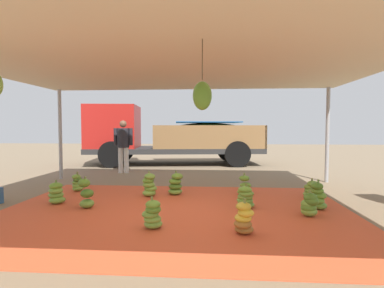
{
  "coord_description": "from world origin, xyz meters",
  "views": [
    {
      "loc": [
        0.71,
        -5.29,
        1.5
      ],
      "look_at": [
        0.15,
        2.26,
        1.1
      ],
      "focal_mm": 28.47,
      "sensor_mm": 36.0,
      "label": 1
    }
  ],
  "objects": [
    {
      "name": "banana_bunch_8",
      "position": [
        1.29,
        0.38,
        0.2
      ],
      "size": [
        0.42,
        0.43,
        0.46
      ],
      "color": "#60932D",
      "rests_on": "tarp_orange"
    },
    {
      "name": "banana_bunch_10",
      "position": [
        -0.15,
        1.38,
        0.23
      ],
      "size": [
        0.41,
        0.41,
        0.53
      ],
      "color": "#75A83D",
      "rests_on": "tarp_orange"
    },
    {
      "name": "tarp_orange",
      "position": [
        0.0,
        0.0,
        0.01
      ],
      "size": [
        6.31,
        4.69,
        0.01
      ],
      "primitive_type": "cube",
      "color": "#D1512D",
      "rests_on": "ground"
    },
    {
      "name": "banana_bunch_9",
      "position": [
        2.31,
        -0.1,
        0.2
      ],
      "size": [
        0.38,
        0.38,
        0.44
      ],
      "color": "#75A83D",
      "rests_on": "tarp_orange"
    },
    {
      "name": "banana_bunch_1",
      "position": [
        -2.53,
        1.61,
        0.2
      ],
      "size": [
        0.35,
        0.36,
        0.46
      ],
      "color": "#75A83D",
      "rests_on": "tarp_orange"
    },
    {
      "name": "cargo_truck_main",
      "position": [
        -1.21,
        7.12,
        1.19
      ],
      "size": [
        7.21,
        3.1,
        2.4
      ],
      "color": "#2D2D2D",
      "rests_on": "ground"
    },
    {
      "name": "ground_plane",
      "position": [
        0.0,
        3.0,
        0.0
      ],
      "size": [
        40.0,
        40.0,
        0.0
      ],
      "primitive_type": "plane",
      "color": "#7F6B51"
    },
    {
      "name": "banana_bunch_5",
      "position": [
        2.78,
        1.32,
        0.18
      ],
      "size": [
        0.43,
        0.42,
        0.41
      ],
      "color": "#6B9E38",
      "rests_on": "tarp_orange"
    },
    {
      "name": "banana_bunch_6",
      "position": [
        1.37,
        1.46,
        0.21
      ],
      "size": [
        0.41,
        0.39,
        0.49
      ],
      "color": "#60932D",
      "rests_on": "tarp_orange"
    },
    {
      "name": "banana_bunch_11",
      "position": [
        2.6,
        0.37,
        0.24
      ],
      "size": [
        0.38,
        0.35,
        0.55
      ],
      "color": "#6B9E38",
      "rests_on": "tarp_orange"
    },
    {
      "name": "tent_canopy",
      "position": [
        -0.01,
        -0.1,
        2.59
      ],
      "size": [
        8.0,
        7.0,
        2.67
      ],
      "color": "#9EA0A5",
      "rests_on": "ground"
    },
    {
      "name": "banana_bunch_7",
      "position": [
        1.12,
        -1.04,
        0.22
      ],
      "size": [
        0.37,
        0.38,
        0.5
      ],
      "color": "#996628",
      "rests_on": "tarp_orange"
    },
    {
      "name": "banana_bunch_3",
      "position": [
        -0.71,
        1.19,
        0.25
      ],
      "size": [
        0.38,
        0.38,
        0.55
      ],
      "color": "#75A83D",
      "rests_on": "tarp_orange"
    },
    {
      "name": "banana_bunch_2",
      "position": [
        -0.21,
        -0.91,
        0.21
      ],
      "size": [
        0.38,
        0.34,
        0.48
      ],
      "color": "#75A83D",
      "rests_on": "tarp_orange"
    },
    {
      "name": "banana_bunch_4",
      "position": [
        -1.66,
        0.12,
        0.26
      ],
      "size": [
        0.3,
        0.3,
        0.59
      ],
      "color": "#6B9E38",
      "rests_on": "tarp_orange"
    },
    {
      "name": "worker_0",
      "position": [
        -2.32,
        4.6,
        1.02
      ],
      "size": [
        0.64,
        0.39,
        1.75
      ],
      "color": "silver",
      "rests_on": "ground"
    },
    {
      "name": "banana_bunch_0",
      "position": [
        -2.4,
        0.43,
        0.2
      ],
      "size": [
        0.42,
        0.42,
        0.47
      ],
      "color": "#6B9E38",
      "rests_on": "tarp_orange"
    }
  ]
}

